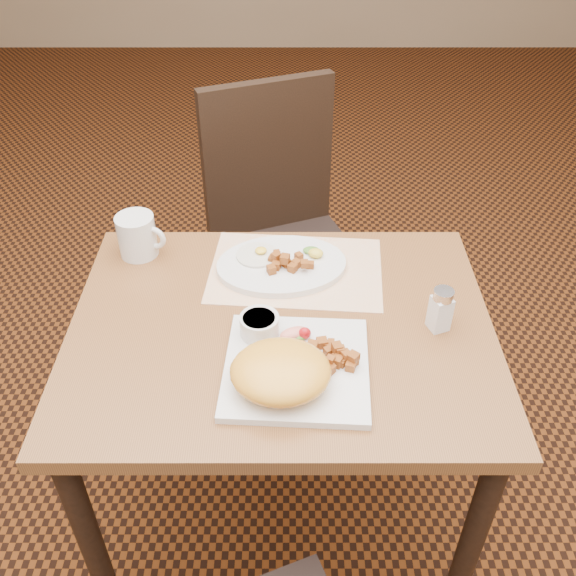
% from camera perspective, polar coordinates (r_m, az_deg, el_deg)
% --- Properties ---
extents(ground, '(8.00, 8.00, 0.00)m').
position_cam_1_polar(ground, '(1.95, -0.45, -19.80)').
color(ground, black).
rests_on(ground, ground).
extents(table, '(0.90, 0.70, 0.75)m').
position_cam_1_polar(table, '(1.44, -0.58, -6.49)').
color(table, brown).
rests_on(table, ground).
extents(chair_far, '(0.55, 0.55, 0.97)m').
position_cam_1_polar(chair_far, '(2.05, -0.61, 5.57)').
color(chair_far, black).
rests_on(chair_far, ground).
extents(placemat, '(0.42, 0.31, 0.00)m').
position_cam_1_polar(placemat, '(1.51, 0.71, 1.60)').
color(placemat, white).
rests_on(placemat, table).
extents(plate_square, '(0.30, 0.30, 0.02)m').
position_cam_1_polar(plate_square, '(1.26, 0.75, -7.11)').
color(plate_square, silver).
rests_on(plate_square, table).
extents(plate_oval, '(0.33, 0.26, 0.02)m').
position_cam_1_polar(plate_oval, '(1.51, -0.58, 2.03)').
color(plate_oval, silver).
rests_on(plate_oval, placemat).
extents(hollandaise_mound, '(0.19, 0.17, 0.07)m').
position_cam_1_polar(hollandaise_mound, '(1.20, -0.74, -7.47)').
color(hollandaise_mound, '#F6AE30').
rests_on(hollandaise_mound, plate_square).
extents(ramekin, '(0.08, 0.08, 0.04)m').
position_cam_1_polar(ramekin, '(1.31, -2.55, -3.28)').
color(ramekin, silver).
rests_on(ramekin, plate_square).
extents(garnish_sq, '(0.07, 0.05, 0.03)m').
position_cam_1_polar(garnish_sq, '(1.31, 0.80, -4.07)').
color(garnish_sq, '#387223').
rests_on(garnish_sq, plate_square).
extents(fried_egg, '(0.10, 0.10, 0.02)m').
position_cam_1_polar(fried_egg, '(1.52, -2.70, 3.01)').
color(fried_egg, white).
rests_on(fried_egg, plate_oval).
extents(garnish_ov, '(0.05, 0.05, 0.02)m').
position_cam_1_polar(garnish_ov, '(1.52, 2.32, 3.22)').
color(garnish_ov, '#387223').
rests_on(garnish_ov, plate_oval).
extents(salt_shaker, '(0.05, 0.05, 0.10)m').
position_cam_1_polar(salt_shaker, '(1.36, 13.42, -1.82)').
color(salt_shaker, white).
rests_on(salt_shaker, table).
extents(coffee_mug, '(0.12, 0.09, 0.10)m').
position_cam_1_polar(coffee_mug, '(1.58, -13.21, 4.55)').
color(coffee_mug, silver).
rests_on(coffee_mug, table).
extents(home_fries_sq, '(0.11, 0.10, 0.03)m').
position_cam_1_polar(home_fries_sq, '(1.26, 3.99, -6.11)').
color(home_fries_sq, '#9D5119').
rests_on(home_fries_sq, plate_square).
extents(home_fries_ov, '(0.11, 0.08, 0.03)m').
position_cam_1_polar(home_fries_ov, '(1.48, -0.21, 2.34)').
color(home_fries_ov, '#9D5119').
rests_on(home_fries_ov, plate_oval).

